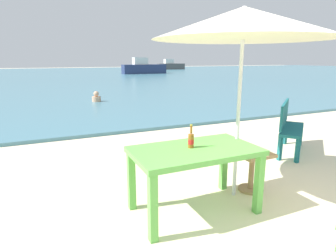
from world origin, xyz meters
The scene contains 9 objects.
sea_water centered at (0.00, 30.00, 0.04)m, with size 120.00×50.00×0.08m, color teal.
picnic_table_green centered at (-0.89, 1.28, 0.65)m, with size 1.40×0.80×0.76m.
beer_bottle_amber centered at (-0.92, 1.32, 0.85)m, with size 0.07×0.07×0.26m.
patio_umbrella centered at (-0.22, 1.41, 2.12)m, with size 2.10×2.10×2.30m.
side_table_wood centered at (0.06, 1.43, 0.35)m, with size 0.44×0.44×0.54m.
bench_teal_center centered at (1.77, 2.44, 0.54)m, with size 1.16×1.04×0.95m.
swimmer_person centered at (-0.39, 9.99, 0.24)m, with size 0.34×0.34×0.41m.
boat_ferry centered at (16.96, 40.57, 0.65)m, with size 4.37×1.19×1.59m.
boat_sailboat centered at (8.53, 29.64, 0.72)m, with size 4.91×1.34×1.79m.
Camera 1 is at (-2.40, -1.34, 1.73)m, focal length 30.45 mm.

